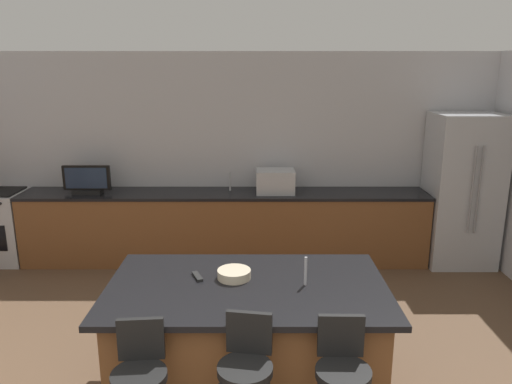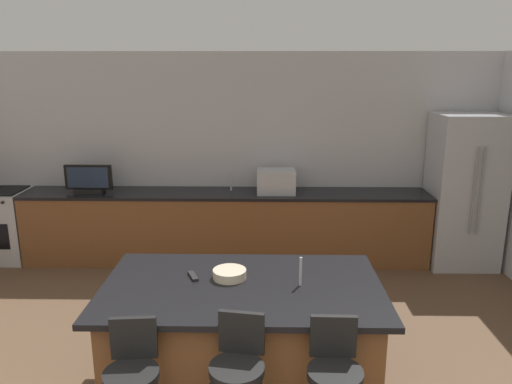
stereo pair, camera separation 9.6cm
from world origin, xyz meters
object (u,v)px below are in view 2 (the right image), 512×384
object	(u,v)px
bar_stool_left	(133,384)
fruit_bowl	(230,274)
refrigerator	(464,191)
range_oven	(1,225)
bar_stool_right	(334,384)
tv_remote	(193,276)
cell_phone	(238,271)
tv_monitor	(89,180)
microwave	(276,181)
bar_stool_center	(238,380)
kitchen_island	(243,338)

from	to	relation	value
bar_stool_left	fruit_bowl	xyz separation A→B (m)	(0.54, 0.86, 0.36)
refrigerator	range_oven	world-z (taller)	refrigerator
bar_stool_left	fruit_bowl	bearing A→B (deg)	53.23
fruit_bowl	range_oven	bearing A→B (deg)	141.17
bar_stool_right	tv_remote	bearing A→B (deg)	139.57
range_oven	fruit_bowl	distance (m)	4.11
cell_phone	fruit_bowl	bearing A→B (deg)	-104.77
bar_stool_right	cell_phone	world-z (taller)	bar_stool_right
bar_stool_left	tv_remote	distance (m)	0.97
range_oven	refrigerator	bearing A→B (deg)	-0.40
fruit_bowl	tv_monitor	bearing A→B (deg)	127.94
tv_monitor	cell_phone	xyz separation A→B (m)	(2.02, -2.38, -0.18)
microwave	tv_monitor	xyz separation A→B (m)	(-2.37, -0.05, 0.02)
fruit_bowl	microwave	bearing A→B (deg)	80.85
bar_stool_center	cell_phone	world-z (taller)	bar_stool_center
kitchen_island	refrigerator	bearing A→B (deg)	44.63
bar_stool_right	tv_remote	size ratio (longest dim) A/B	5.89
fruit_bowl	cell_phone	size ratio (longest dim) A/B	1.71
bar_stool_center	tv_remote	world-z (taller)	bar_stool_center
refrigerator	tv_remote	world-z (taller)	refrigerator
tv_monitor	bar_stool_right	xyz separation A→B (m)	(2.65, -3.36, -0.49)
bar_stool_center	fruit_bowl	size ratio (longest dim) A/B	3.96
kitchen_island	refrigerator	xyz separation A→B (m)	(2.67, 2.64, 0.50)
kitchen_island	microwave	world-z (taller)	microwave
bar_stool_left	cell_phone	world-z (taller)	bar_stool_left
bar_stool_left	tv_remote	xyz separation A→B (m)	(0.26, 0.87, 0.33)
kitchen_island	bar_stool_center	distance (m)	0.74
kitchen_island	range_oven	xyz separation A→B (m)	(-3.28, 2.68, 0.00)
tv_monitor	bar_stool_right	world-z (taller)	tv_monitor
bar_stool_left	cell_phone	xyz separation A→B (m)	(0.60, 0.99, 0.32)
bar_stool_right	range_oven	bearing A→B (deg)	139.71
fruit_bowl	bar_stool_center	bearing A→B (deg)	-82.80
tv_monitor	bar_stool_right	size ratio (longest dim) A/B	0.59
microwave	fruit_bowl	xyz separation A→B (m)	(-0.41, -2.56, -0.13)
tv_monitor	fruit_bowl	xyz separation A→B (m)	(1.96, -2.51, -0.15)
microwave	refrigerator	bearing A→B (deg)	-1.04
kitchen_island	cell_phone	distance (m)	0.51
range_oven	microwave	distance (m)	3.65
fruit_bowl	tv_remote	size ratio (longest dim) A/B	1.51
kitchen_island	refrigerator	size ratio (longest dim) A/B	1.08
tv_monitor	bar_stool_left	xyz separation A→B (m)	(1.42, -3.37, -0.50)
cell_phone	refrigerator	bearing A→B (deg)	52.36
range_oven	cell_phone	world-z (taller)	range_oven
tv_remote	tv_monitor	bearing A→B (deg)	101.12
range_oven	tv_remote	world-z (taller)	range_oven
range_oven	fruit_bowl	xyz separation A→B (m)	(3.18, -2.56, 0.48)
kitchen_island	bar_stool_left	distance (m)	0.99
range_oven	tv_monitor	distance (m)	1.37
microwave	tv_monitor	size ratio (longest dim) A/B	0.81
tv_remote	bar_stool_left	bearing A→B (deg)	-129.08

